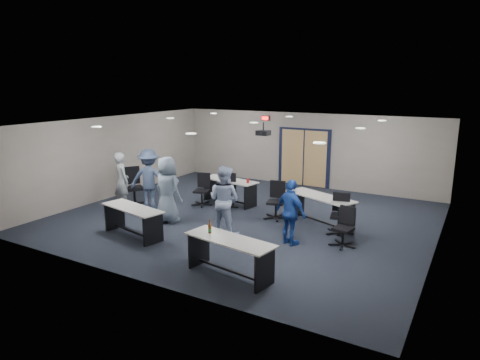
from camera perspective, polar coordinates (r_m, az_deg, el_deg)
The scene contains 25 objects.
floor at distance 12.29m, azimuth 0.68°, elevation -5.03°, with size 10.00×10.00×0.00m, color black.
back_wall at distance 15.97m, azimuth 8.59°, elevation 4.01°, with size 10.00×0.04×2.70m, color gray.
front_wall at distance 8.43m, azimuth -14.40°, elevation -4.35°, with size 10.00×0.04×2.70m, color gray.
left_wall at distance 14.98m, azimuth -16.28°, elevation 3.04°, with size 0.04×9.00×2.70m, color gray.
right_wall at distance 10.53m, azimuth 25.22°, elevation -1.74°, with size 0.04×9.00×2.70m, color gray.
ceiling at distance 11.74m, azimuth 0.72°, elevation 7.60°, with size 10.00×9.00×0.04m, color silver.
double_door at distance 15.98m, azimuth 8.51°, elevation 2.93°, with size 2.00×0.07×2.20m.
exit_sign at distance 16.43m, azimuth 3.40°, elevation 8.24°, with size 0.32×0.07×0.18m.
ceiling_projector at distance 12.07m, azimuth 3.12°, elevation 6.32°, with size 0.35×0.32×0.37m.
ceiling_can_lights at distance 11.97m, azimuth 1.30°, elevation 7.55°, with size 6.24×5.74×0.02m, color silver, non-canonical shape.
table_front_left at distance 11.05m, azimuth -14.11°, elevation -4.73°, with size 1.94×0.98×0.75m.
table_front_right at distance 8.59m, azimuth -1.41°, elevation -9.34°, with size 2.00×0.94×1.07m.
table_back_left at distance 13.58m, azimuth -1.38°, elevation -0.95°, with size 1.99×0.95×0.90m.
table_back_right at distance 11.73m, azimuth 10.62°, elevation -3.31°, with size 2.11×1.38×0.81m.
chair_back_a at distance 13.42m, azimuth -5.12°, elevation -1.30°, with size 0.63×0.63×1.00m, color black, non-canonical shape.
chair_back_b at distance 13.12m, azimuth -1.76°, elevation -1.46°, with size 0.66×0.66×1.06m, color black, non-canonical shape.
chair_back_c at distance 12.09m, azimuth 4.81°, elevation -2.76°, with size 0.67×0.67×1.06m, color black, non-canonical shape.
chair_back_d at distance 11.14m, azimuth 13.20°, elevation -4.50°, with size 0.65×0.65×1.04m, color black, non-canonical shape.
chair_loose_left at distance 13.79m, azimuth -13.95°, elevation -0.85°, with size 0.75×0.75×1.19m, color black, non-canonical shape.
chair_loose_right at distance 10.37m, azimuth 13.61°, elevation -6.14°, with size 0.59×0.59×0.94m, color black, non-canonical shape.
person_gray at distance 13.35m, azimuth -15.48°, elevation -0.13°, with size 0.64×0.42×1.76m, color #8E969B.
person_plaid at distance 11.87m, azimuth -9.66°, elevation -1.27°, with size 0.89×0.58×1.83m, color slate.
person_lightblue at distance 10.83m, azimuth -2.12°, elevation -2.68°, with size 0.86×0.67×1.76m, color #A3B3D7.
person_navy at distance 10.17m, azimuth 6.79°, elevation -4.33°, with size 0.93×0.39×1.58m, color #1B3D96.
person_back at distance 13.29m, azimuth -12.01°, elevation 0.15°, with size 1.18×0.68×1.83m, color #374664.
Camera 1 is at (5.68, -10.22, 3.80)m, focal length 32.00 mm.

